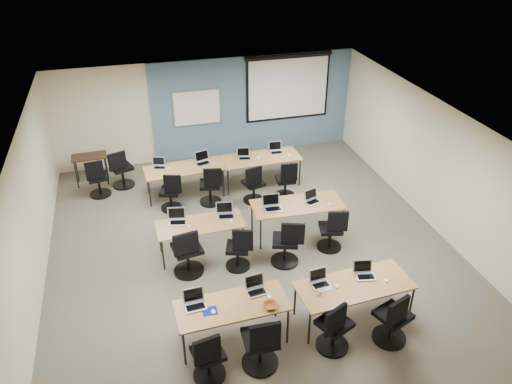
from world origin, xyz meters
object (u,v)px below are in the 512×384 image
object	(u,v)px
training_table_back_right	(261,159)
task_chair_0	(208,360)
task_chair_7	(332,233)
task_chair_6	(287,246)
training_table_mid_left	(200,226)
laptop_11	(276,150)
task_chair_2	(334,330)
task_chair_8	(171,195)
training_table_front_left	(232,307)
task_chair_9	(211,188)
laptop_0	(195,302)
spare_chair_b	(98,181)
laptop_4	(177,219)
task_chair_4	(187,255)
laptop_8	(159,165)
projector_screen	(288,84)
spare_chair_a	(121,172)
task_chair_11	(286,183)
whiteboard	(197,108)
task_chair_1	(261,346)
training_table_mid_right	(298,206)
task_chair_5	(239,252)
laptop_3	(364,272)
training_table_front_right	(354,287)
task_chair_10	(254,187)
laptop_10	(244,156)
laptop_5	(225,213)
laptop_9	(203,160)
laptop_7	(312,199)
laptop_6	(272,205)
training_table_back_left	(184,169)
laptop_2	(320,281)

from	to	relation	value
training_table_back_right	task_chair_0	xyz separation A→B (m)	(-2.36, -5.49, -0.29)
task_chair_7	task_chair_6	bearing A→B (deg)	-155.41
training_table_mid_left	laptop_11	distance (m)	3.56
task_chair_2	training_table_mid_left	bearing A→B (deg)	92.63
task_chair_0	task_chair_8	bearing A→B (deg)	78.77
training_table_front_left	training_table_back_right	xyz separation A→B (m)	(1.84, 4.82, 0.00)
task_chair_7	task_chair_9	size ratio (longest dim) A/B	0.98
laptop_0	spare_chair_b	xyz separation A→B (m)	(-1.49, 5.12, -0.38)
laptop_4	task_chair_4	size ratio (longest dim) A/B	0.33
training_table_front_left	laptop_8	world-z (taller)	laptop_8
projector_screen	spare_chair_a	xyz separation A→B (m)	(-4.62, -1.08, -1.47)
task_chair_11	spare_chair_a	xyz separation A→B (m)	(-3.73, 1.56, 0.02)
whiteboard	training_table_front_left	distance (m)	6.75
whiteboard	task_chair_1	distance (m)	7.42
laptop_4	task_chair_7	xyz separation A→B (m)	(2.97, -0.73, -0.39)
training_table_mid_right	spare_chair_b	distance (m)	4.88
task_chair_5	task_chair_2	bearing A→B (deg)	-50.24
laptop_3	laptop_4	world-z (taller)	laptop_4
task_chair_4	laptop_11	bearing A→B (deg)	40.45
laptop_8	task_chair_9	distance (m)	1.37
task_chair_6	task_chair_11	distance (m)	2.53
task_chair_0	spare_chair_b	bearing A→B (deg)	94.00
training_table_front_right	training_table_mid_right	distance (m)	2.62
task_chair_10	spare_chair_b	bearing A→B (deg)	145.23
task_chair_4	task_chair_9	size ratio (longest dim) A/B	1.06
training_table_front_right	laptop_10	distance (m)	5.01
laptop_10	spare_chair_b	xyz separation A→B (m)	(-3.49, 0.37, -0.38)
laptop_5	task_chair_9	distance (m)	1.74
laptop_9	spare_chair_b	world-z (taller)	laptop_9
task_chair_7	laptop_8	xyz separation A→B (m)	(-3.07, 3.15, 0.39)
laptop_7	spare_chair_b	size ratio (longest dim) A/B	0.32
training_table_mid_right	laptop_6	world-z (taller)	laptop_6
task_chair_4	training_table_back_right	bearing A→B (deg)	43.77
laptop_4	laptop_8	bearing A→B (deg)	103.90
training_table_mid_left	task_chair_9	world-z (taller)	task_chair_9
task_chair_0	task_chair_7	bearing A→B (deg)	29.37
training_table_back_right	laptop_10	size ratio (longest dim) A/B	6.22
training_table_mid_right	training_table_back_left	xyz separation A→B (m)	(-2.03, 2.24, -0.00)
training_table_mid_right	laptop_2	size ratio (longest dim) A/B	6.19
training_table_front_left	training_table_back_right	distance (m)	5.16
laptop_3	laptop_8	size ratio (longest dim) A/B	1.07
laptop_5	training_table_back_right	bearing A→B (deg)	68.62
task_chair_10	task_chair_8	bearing A→B (deg)	159.94
task_chair_2	task_chair_7	size ratio (longest dim) A/B	1.03
task_chair_6	laptop_11	bearing A→B (deg)	94.96
training_table_mid_right	training_table_front_right	bearing A→B (deg)	-86.32
task_chair_6	task_chair_9	xyz separation A→B (m)	(-0.98, 2.59, -0.01)
task_chair_5	laptop_6	distance (m)	1.27
whiteboard	laptop_10	distance (m)	2.06
training_table_mid_right	task_chair_10	distance (m)	1.60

